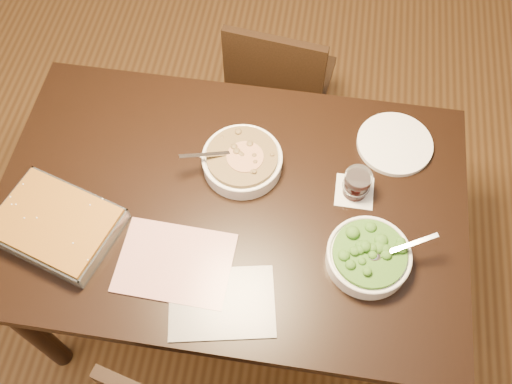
{
  "coord_description": "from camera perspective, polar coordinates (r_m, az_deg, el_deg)",
  "views": [
    {
      "loc": [
        0.2,
        -0.8,
        2.23
      ],
      "look_at": [
        0.08,
        0.02,
        0.8
      ],
      "focal_mm": 40.0,
      "sensor_mm": 36.0,
      "label": 1
    }
  ],
  "objects": [
    {
      "name": "chair_far",
      "position": [
        2.34,
        2.28,
        10.57
      ],
      "size": [
        0.42,
        0.42,
        0.81
      ],
      "rotation": [
        0.0,
        0.0,
        3.01
      ],
      "color": "black",
      "rests_on": "ground"
    },
    {
      "name": "magazine_b",
      "position": [
        1.57,
        -3.43,
        -10.99
      ],
      "size": [
        0.32,
        0.25,
        0.01
      ],
      "primitive_type": "cube",
      "rotation": [
        0.0,
        0.0,
        0.2
      ],
      "color": "#24232A",
      "rests_on": "table"
    },
    {
      "name": "magazine_a",
      "position": [
        1.62,
        -8.1,
        -7.0
      ],
      "size": [
        0.32,
        0.24,
        0.01
      ],
      "primitive_type": "cube",
      "rotation": [
        0.0,
        0.0,
        -0.03
      ],
      "color": "#A42E37",
      "rests_on": "table"
    },
    {
      "name": "coaster",
      "position": [
        1.73,
        9.8,
        0.04
      ],
      "size": [
        0.11,
        0.11,
        0.0
      ],
      "primitive_type": "cube",
      "color": "white",
      "rests_on": "table"
    },
    {
      "name": "table",
      "position": [
        1.78,
        -2.52,
        -2.44
      ],
      "size": [
        1.4,
        0.9,
        0.75
      ],
      "color": "black",
      "rests_on": "ground"
    },
    {
      "name": "wine_tumbler",
      "position": [
        1.69,
        10.05,
        0.86
      ],
      "size": [
        0.08,
        0.08,
        0.09
      ],
      "color": "black",
      "rests_on": "coaster"
    },
    {
      "name": "baking_dish",
      "position": [
        1.72,
        -19.34,
        -3.11
      ],
      "size": [
        0.39,
        0.33,
        0.06
      ],
      "rotation": [
        0.0,
        0.0,
        -0.3
      ],
      "color": "silver",
      "rests_on": "table"
    },
    {
      "name": "broccoli_bowl",
      "position": [
        1.61,
        11.19,
        -6.32
      ],
      "size": [
        0.26,
        0.23,
        0.09
      ],
      "color": "white",
      "rests_on": "table"
    },
    {
      "name": "ground",
      "position": [
        2.38,
        -1.91,
        -9.74
      ],
      "size": [
        4.0,
        4.0,
        0.0
      ],
      "primitive_type": "plane",
      "color": "#422813",
      "rests_on": "ground"
    },
    {
      "name": "stew_bowl",
      "position": [
        1.73,
        -1.39,
        3.18
      ],
      "size": [
        0.26,
        0.24,
        0.09
      ],
      "color": "white",
      "rests_on": "table"
    },
    {
      "name": "dinner_plate",
      "position": [
        1.84,
        13.69,
        4.71
      ],
      "size": [
        0.24,
        0.24,
        0.02
      ],
      "primitive_type": "cylinder",
      "color": "white",
      "rests_on": "table"
    }
  ]
}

